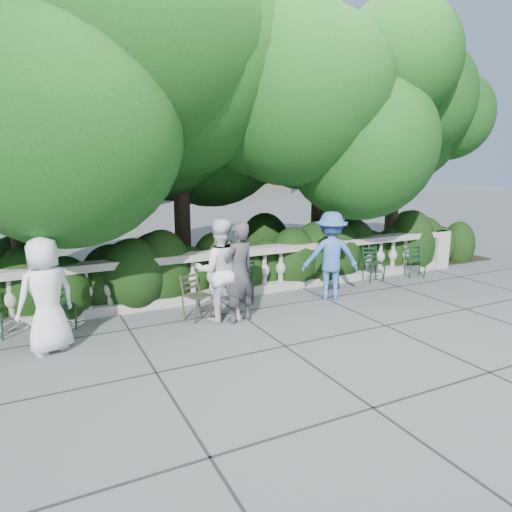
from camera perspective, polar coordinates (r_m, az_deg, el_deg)
name	(u,v)px	position (r m, az deg, el deg)	size (l,w,h in m)	color
ground	(281,321)	(8.17, 3.18, -8.16)	(90.00, 90.00, 0.00)	#515459
balustrade	(239,273)	(9.57, -2.15, -2.14)	(12.00, 0.44, 1.00)	#9E998E
shrub_hedge	(218,282)	(10.76, -4.79, -3.28)	(15.00, 2.60, 1.70)	black
tree_canopy	(240,109)	(10.91, -2.05, 17.94)	(15.04, 6.52, 6.78)	#3F3023
chair_a	(66,333)	(8.27, -22.68, -8.86)	(0.44, 0.48, 0.84)	black
chair_c	(244,304)	(9.14, -1.55, -5.98)	(0.44, 0.48, 0.84)	black
chair_d	(242,306)	(9.02, -1.76, -6.23)	(0.44, 0.48, 0.84)	black
chair_e	(416,278)	(11.75, 19.42, -2.64)	(0.44, 0.48, 0.84)	black
chair_f	(376,283)	(11.04, 14.82, -3.25)	(0.44, 0.48, 0.84)	black
chair_weathered	(203,321)	(8.23, -6.63, -8.10)	(0.44, 0.48, 0.84)	black
person_businessman	(46,295)	(7.34, -24.76, -4.49)	(0.85, 0.55, 1.73)	white
person_woman_grey	(239,273)	(7.93, -2.18, -2.08)	(0.65, 0.43, 1.78)	#3A393E
person_casual_man	(220,270)	(8.02, -4.57, -1.80)	(0.88, 0.69, 1.82)	silver
person_older_blue	(331,256)	(9.39, 9.31, 0.02)	(1.16, 0.67, 1.80)	#375EA6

